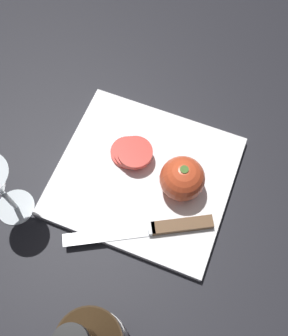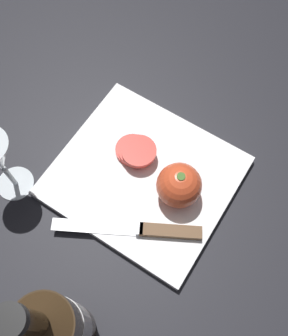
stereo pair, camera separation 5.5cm
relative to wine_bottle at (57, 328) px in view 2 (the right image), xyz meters
The scene contains 6 objects.
ground_plane 0.34m from the wine_bottle, 95.59° to the right, with size 3.00×3.00×0.00m, color black.
cutting_board 0.31m from the wine_bottle, 80.87° to the right, with size 0.32×0.29×0.02m.
wine_bottle is the anchor object (origin of this frame).
whole_tomato 0.30m from the wine_bottle, 94.86° to the right, with size 0.08×0.08×0.08m.
knife 0.23m from the wine_bottle, 97.91° to the right, with size 0.24×0.14×0.01m.
tomato_slice_stack_near 0.34m from the wine_bottle, 75.38° to the right, with size 0.08×0.07×0.03m.
Camera 2 is at (-0.08, 0.27, 0.69)m, focal length 42.00 mm.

